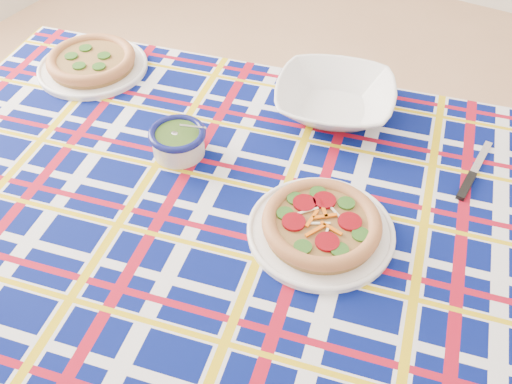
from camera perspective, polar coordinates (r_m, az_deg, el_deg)
The scene contains 8 objects.
floor at distance 1.84m, azimuth 4.03°, elevation -6.89°, with size 4.00×4.00×0.00m, color tan.
dining_table at distance 1.12m, azimuth -1.20°, elevation -3.37°, with size 1.59×1.18×0.67m.
tablecloth at distance 1.11m, azimuth -1.21°, elevation -2.62°, with size 1.46×0.92×0.09m, color #040E57, non-canonical shape.
main_focaccia_plate at distance 1.01m, azimuth 6.57°, elevation -3.15°, with size 0.27×0.27×0.05m, color olive, non-canonical shape.
pesto_bowl at distance 1.16m, azimuth -7.82°, elevation 5.24°, with size 0.12×0.12×0.07m, color #213D10, non-canonical shape.
serving_bowl at distance 1.27m, azimuth 7.86°, elevation 9.20°, with size 0.26×0.26×0.06m, color white.
second_focaccia_plate at distance 1.46m, azimuth -16.13°, elevation 12.51°, with size 0.27×0.27×0.05m, color olive, non-canonical shape.
table_knife at distance 1.24m, azimuth 21.52°, elevation 3.09°, with size 0.21×0.02×0.01m, color silver, non-canonical shape.
Camera 1 is at (0.45, -1.03, 1.45)m, focal length 40.00 mm.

